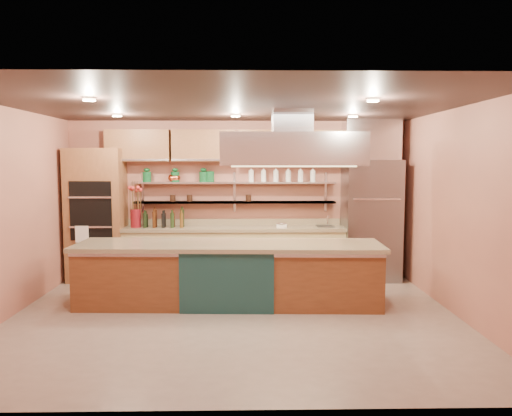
{
  "coord_description": "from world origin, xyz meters",
  "views": [
    {
      "loc": [
        0.16,
        -6.51,
        2.09
      ],
      "look_at": [
        0.31,
        1.0,
        1.38
      ],
      "focal_mm": 35.0,
      "sensor_mm": 36.0,
      "label": 1
    }
  ],
  "objects_px": {
    "green_canister": "(210,177)",
    "flower_vase": "(136,218)",
    "island": "(229,274)",
    "kitchen_scale": "(281,224)",
    "copper_kettle": "(173,178)",
    "refrigerator": "(371,220)"
  },
  "relations": [
    {
      "from": "island",
      "to": "refrigerator",
      "type": "bearing_deg",
      "value": 34.16
    },
    {
      "from": "kitchen_scale",
      "to": "copper_kettle",
      "type": "distance_m",
      "value": 2.09
    },
    {
      "from": "kitchen_scale",
      "to": "flower_vase",
      "type": "bearing_deg",
      "value": 174.61
    },
    {
      "from": "green_canister",
      "to": "island",
      "type": "bearing_deg",
      "value": -77.34
    },
    {
      "from": "copper_kettle",
      "to": "green_canister",
      "type": "distance_m",
      "value": 0.66
    },
    {
      "from": "copper_kettle",
      "to": "green_canister",
      "type": "relative_size",
      "value": 0.93
    },
    {
      "from": "island",
      "to": "flower_vase",
      "type": "height_order",
      "value": "flower_vase"
    },
    {
      "from": "kitchen_scale",
      "to": "green_canister",
      "type": "relative_size",
      "value": 0.95
    },
    {
      "from": "copper_kettle",
      "to": "flower_vase",
      "type": "bearing_deg",
      "value": -160.59
    },
    {
      "from": "copper_kettle",
      "to": "green_canister",
      "type": "xyz_separation_m",
      "value": [
        0.66,
        0.0,
        0.02
      ]
    },
    {
      "from": "green_canister",
      "to": "kitchen_scale",
      "type": "bearing_deg",
      "value": -9.89
    },
    {
      "from": "green_canister",
      "to": "flower_vase",
      "type": "bearing_deg",
      "value": -170.25
    },
    {
      "from": "island",
      "to": "flower_vase",
      "type": "bearing_deg",
      "value": 139.78
    },
    {
      "from": "refrigerator",
      "to": "copper_kettle",
      "type": "bearing_deg",
      "value": 176.23
    },
    {
      "from": "flower_vase",
      "to": "green_canister",
      "type": "relative_size",
      "value": 1.71
    },
    {
      "from": "refrigerator",
      "to": "island",
      "type": "bearing_deg",
      "value": -148.07
    },
    {
      "from": "flower_vase",
      "to": "refrigerator",
      "type": "bearing_deg",
      "value": -0.14
    },
    {
      "from": "green_canister",
      "to": "refrigerator",
      "type": "bearing_deg",
      "value": -4.64
    },
    {
      "from": "flower_vase",
      "to": "copper_kettle",
      "type": "bearing_deg",
      "value": 19.41
    },
    {
      "from": "island",
      "to": "copper_kettle",
      "type": "distance_m",
      "value": 2.44
    },
    {
      "from": "green_canister",
      "to": "copper_kettle",
      "type": "bearing_deg",
      "value": 180.0
    },
    {
      "from": "flower_vase",
      "to": "green_canister",
      "type": "xyz_separation_m",
      "value": [
        1.28,
        0.22,
        0.72
      ]
    }
  ]
}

